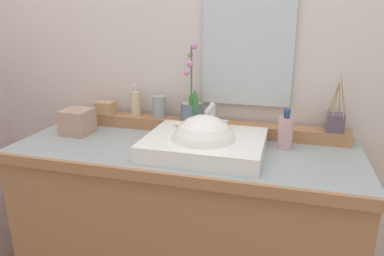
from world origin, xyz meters
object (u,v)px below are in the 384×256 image
object	(u,v)px
soap_dispenser	(136,102)
lotion_bottle	(285,132)
potted_plant	(191,106)
reed_diffuser	(335,122)
sink_basin	(204,146)
tumbler_cup	(159,107)
tissue_box	(77,122)
trinket_box	(106,108)
soap_bar	(182,124)

from	to	relation	value
soap_dispenser	lotion_bottle	size ratio (longest dim) A/B	0.91
potted_plant	reed_diffuser	distance (m)	0.64
sink_basin	tumbler_cup	distance (m)	0.40
tumbler_cup	tissue_box	bearing A→B (deg)	-153.00
reed_diffuser	trinket_box	bearing A→B (deg)	-179.66
trinket_box	tissue_box	world-z (taller)	trinket_box
potted_plant	tissue_box	size ratio (longest dim) A/B	2.81
soap_bar	potted_plant	world-z (taller)	potted_plant
trinket_box	lotion_bottle	xyz separation A→B (m)	(0.90, -0.11, -0.02)
sink_basin	soap_dispenser	world-z (taller)	soap_dispenser
soap_dispenser	sink_basin	bearing A→B (deg)	-32.99
soap_dispenser	lotion_bottle	distance (m)	0.75
sink_basin	tissue_box	world-z (taller)	sink_basin
potted_plant	lotion_bottle	size ratio (longest dim) A/B	2.13
potted_plant	soap_bar	bearing A→B (deg)	-93.31
tumbler_cup	reed_diffuser	bearing A→B (deg)	-0.26
soap_bar	lotion_bottle	bearing A→B (deg)	3.26
sink_basin	lotion_bottle	size ratio (longest dim) A/B	2.81
tumbler_cup	trinket_box	size ratio (longest dim) A/B	1.19
soap_bar	trinket_box	bearing A→B (deg)	163.68
trinket_box	tumbler_cup	bearing A→B (deg)	3.22
lotion_bottle	tissue_box	xyz separation A→B (m)	(-0.96, -0.06, -0.01)
soap_bar	tissue_box	xyz separation A→B (m)	(-0.51, -0.04, -0.02)
soap_bar	trinket_box	size ratio (longest dim) A/B	0.78
sink_basin	tumbler_cup	xyz separation A→B (m)	(-0.29, 0.26, 0.08)
potted_plant	trinket_box	bearing A→B (deg)	-179.92
soap_dispenser	tissue_box	bearing A→B (deg)	-138.57
lotion_bottle	soap_dispenser	bearing A→B (deg)	170.03
reed_diffuser	trinket_box	xyz separation A→B (m)	(-1.10, -0.01, -0.01)
tumbler_cup	sink_basin	bearing A→B (deg)	-41.72
trinket_box	soap_dispenser	bearing A→B (deg)	9.95
tissue_box	soap_bar	bearing A→B (deg)	4.02
potted_plant	soap_dispenser	distance (m)	0.30
soap_bar	tissue_box	world-z (taller)	tissue_box
trinket_box	sink_basin	bearing A→B (deg)	-22.14
soap_bar	lotion_bottle	distance (m)	0.45
soap_dispenser	trinket_box	distance (m)	0.16
soap_bar	lotion_bottle	size ratio (longest dim) A/B	0.41
potted_plant	reed_diffuser	size ratio (longest dim) A/B	1.46
soap_bar	soap_dispenser	world-z (taller)	soap_dispenser
sink_basin	trinket_box	distance (m)	0.64
soap_bar	reed_diffuser	bearing A→B (deg)	11.95
sink_basin	potted_plant	bearing A→B (deg)	116.37
sink_basin	tissue_box	xyz separation A→B (m)	(-0.64, 0.08, 0.03)
soap_bar	tissue_box	bearing A→B (deg)	-175.98
soap_dispenser	reed_diffuser	world-z (taller)	reed_diffuser
tissue_box	trinket_box	bearing A→B (deg)	70.43
tumbler_cup	lotion_bottle	size ratio (longest dim) A/B	0.63
soap_bar	soap_dispenser	xyz separation A→B (m)	(-0.29, 0.16, 0.05)
reed_diffuser	sink_basin	bearing A→B (deg)	-153.61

